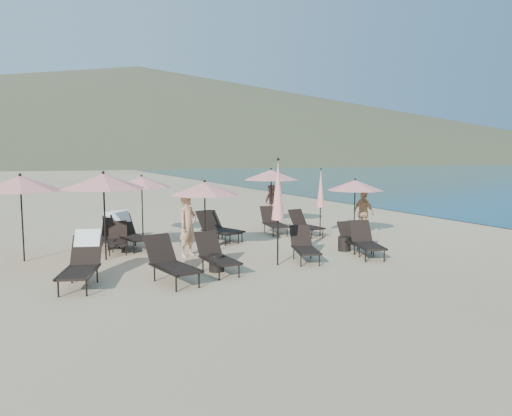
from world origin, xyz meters
name	(u,v)px	position (x,y,z in m)	size (l,w,h in m)	color
ground	(305,261)	(0.00, 0.00, 0.00)	(800.00, 800.00, 0.00)	#D6BA8C
volcanic_headland	(157,115)	(71.37, 302.62, 26.49)	(690.00, 690.00, 55.00)	brown
lounger_0	(82,261)	(-5.73, 0.04, 0.55)	(1.21, 1.95, 1.15)	black
lounger_1	(170,262)	(-3.89, -0.56, 0.47)	(0.98, 1.85, 1.01)	black
lounger_2	(216,255)	(-2.61, -0.11, 0.44)	(0.69, 1.65, 0.93)	black
lounger_3	(304,246)	(0.03, 0.11, 0.42)	(1.05, 1.66, 0.89)	black
lounger_4	(355,239)	(1.99, 0.49, 0.40)	(0.75, 1.53, 0.85)	black
lounger_5	(366,241)	(1.91, -0.14, 0.44)	(1.13, 1.76, 0.95)	black
lounger_6	(109,235)	(-4.52, 4.24, 0.40)	(1.03, 1.61, 0.87)	black
lounger_7	(118,238)	(-4.36, 3.57, 0.39)	(0.81, 1.54, 0.84)	black
lounger_8	(221,227)	(-0.87, 4.09, 0.45)	(1.11, 1.77, 0.95)	black
lounger_9	(217,228)	(-1.10, 3.87, 0.46)	(1.11, 1.83, 0.99)	black
lounger_10	(273,222)	(1.36, 4.55, 0.44)	(0.88, 1.72, 0.94)	black
lounger_11	(305,224)	(2.20, 3.72, 0.41)	(0.72, 1.57, 0.88)	black
lounger_12	(129,231)	(-3.94, 4.00, 0.54)	(1.05, 1.90, 1.12)	black
lounger_13	(114,230)	(-4.30, 4.68, 0.48)	(0.70, 1.65, 1.00)	black
umbrella_open_0	(103,181)	(-4.87, 2.50, 2.16)	(2.28, 2.28, 2.45)	black
umbrella_open_1	(205,189)	(-2.21, 1.85, 1.93)	(2.03, 2.03, 2.18)	black
umbrella_open_2	(355,185)	(3.35, 2.39, 1.84)	(1.93, 1.93, 2.08)	black
umbrella_open_3	(142,182)	(-3.20, 5.45, 1.95)	(2.05, 2.05, 2.20)	black
umbrella_open_4	(271,175)	(1.93, 5.88, 2.08)	(2.18, 2.18, 2.35)	black
umbrella_open_5	(20,184)	(-6.91, 3.25, 2.12)	(2.22, 2.22, 2.39)	black
umbrella_closed_0	(278,191)	(-0.88, -0.07, 1.96)	(0.33, 0.33, 2.81)	black
umbrella_closed_1	(321,189)	(2.60, 3.35, 1.67)	(0.28, 0.28, 2.40)	black
side_table_0	(217,263)	(-2.58, -0.04, 0.21)	(0.38, 0.38, 0.42)	black
side_table_1	(344,244)	(1.82, 0.78, 0.21)	(0.38, 0.38, 0.43)	black
beachgoer_a	(188,226)	(-2.68, 1.99, 0.88)	(0.64, 0.42, 1.77)	tan
beachgoer_b	(272,203)	(2.66, 7.27, 0.80)	(0.77, 0.60, 1.59)	#A46155
beachgoer_c	(364,213)	(4.15, 2.92, 0.80)	(0.94, 0.39, 1.60)	tan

